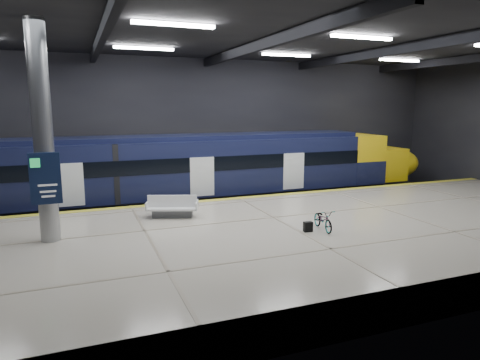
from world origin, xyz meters
TOP-DOWN VIEW (x-y plane):
  - ground at (0.00, 0.00)m, footprint 30.00×30.00m
  - room_shell at (-0.00, 0.00)m, footprint 30.10×16.10m
  - platform at (0.00, -2.50)m, footprint 30.00×11.00m
  - safety_strip at (0.00, 2.75)m, footprint 30.00×0.40m
  - rails at (0.00, 5.50)m, footprint 30.00×1.52m
  - train at (-2.63, 5.50)m, footprint 29.40×2.84m
  - bench at (-3.69, 0.48)m, footprint 2.13×1.44m
  - bicycle at (0.86, -3.17)m, footprint 0.69×1.48m
  - pannier_bag at (0.26, -3.17)m, footprint 0.31×0.20m
  - info_column at (-8.00, -1.03)m, footprint 0.90×0.78m

SIDE VIEW (x-z plane):
  - ground at x=0.00m, z-range 0.00..0.00m
  - rails at x=0.00m, z-range 0.00..0.16m
  - platform at x=0.00m, z-range 0.00..1.10m
  - safety_strip at x=0.00m, z-range 1.10..1.11m
  - pannier_bag at x=0.26m, z-range 1.10..1.45m
  - bench at x=-3.69m, z-range 0.97..1.84m
  - bicycle at x=0.86m, z-range 1.10..1.85m
  - train at x=-2.63m, z-range 0.16..3.95m
  - info_column at x=-8.00m, z-range 1.01..7.91m
  - room_shell at x=0.00m, z-range 1.69..9.74m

